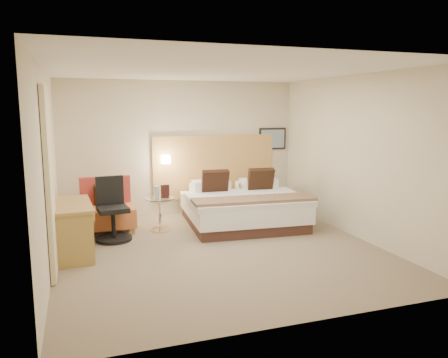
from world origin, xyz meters
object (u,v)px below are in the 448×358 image
object	(u,v)px
bed	(242,207)
desk_chair	(112,215)
lounge_chair	(107,210)
desk	(73,214)
side_table	(160,212)

from	to	relation	value
bed	desk_chair	world-z (taller)	desk_chair
lounge_chair	desk_chair	bearing A→B (deg)	-85.95
bed	desk_chair	size ratio (longest dim) A/B	2.13
bed	desk	size ratio (longest dim) A/B	1.73
lounge_chair	side_table	distance (m)	0.93
desk	desk_chair	xyz separation A→B (m)	(0.60, 0.57, -0.19)
side_table	desk	world-z (taller)	desk
bed	side_table	world-z (taller)	bed
lounge_chair	side_table	world-z (taller)	lounge_chair
lounge_chair	desk	distance (m)	1.32
bed	lounge_chair	xyz separation A→B (m)	(-2.42, 0.35, 0.04)
desk	desk_chair	world-z (taller)	desk_chair
side_table	desk_chair	size ratio (longest dim) A/B	0.57
lounge_chair	desk_chair	size ratio (longest dim) A/B	0.90
side_table	desk_chair	world-z (taller)	desk_chair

